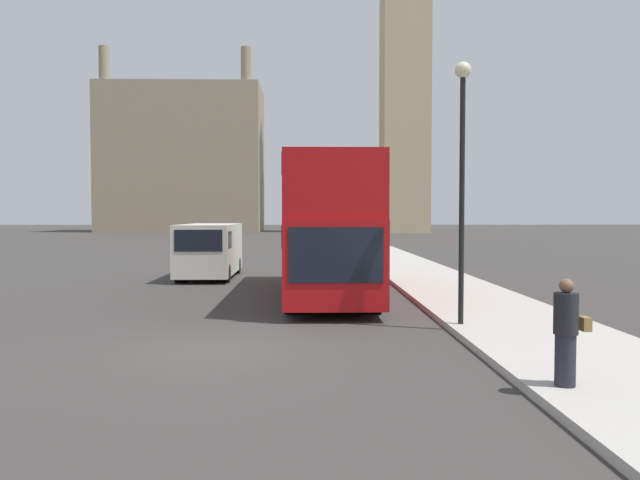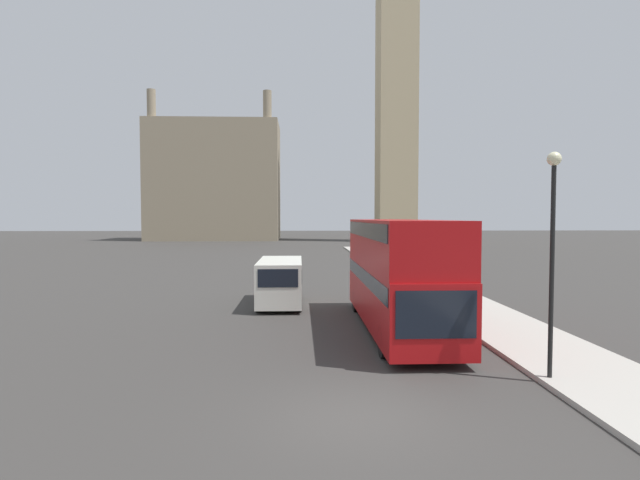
% 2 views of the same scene
% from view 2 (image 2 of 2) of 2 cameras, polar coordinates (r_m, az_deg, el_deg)
% --- Properties ---
extents(ground_plane, '(300.00, 300.00, 0.00)m').
position_cam_2_polar(ground_plane, '(11.56, 4.26, -19.45)').
color(ground_plane, '#383533').
extents(clock_tower, '(7.17, 7.34, 61.74)m').
position_cam_2_polar(clock_tower, '(95.13, 8.74, 19.25)').
color(clock_tower, tan).
rests_on(clock_tower, ground_plane).
extents(building_block_distant, '(24.37, 12.83, 27.20)m').
position_cam_2_polar(building_block_distant, '(98.38, -11.87, 6.55)').
color(building_block_distant, gray).
rests_on(building_block_distant, ground_plane).
extents(red_double_decker_bus, '(2.62, 10.88, 4.24)m').
position_cam_2_polar(red_double_decker_bus, '(19.38, 8.86, -3.28)').
color(red_double_decker_bus, '#A80F11').
rests_on(red_double_decker_bus, ground_plane).
extents(white_van, '(2.13, 5.50, 2.23)m').
position_cam_2_polar(white_van, '(24.74, -4.56, -4.69)').
color(white_van, silver).
rests_on(white_van, ground_plane).
extents(street_lamp, '(0.36, 0.36, 5.87)m').
position_cam_2_polar(street_lamp, '(14.23, 25.05, 0.97)').
color(street_lamp, black).
rests_on(street_lamp, sidewalk_strip).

